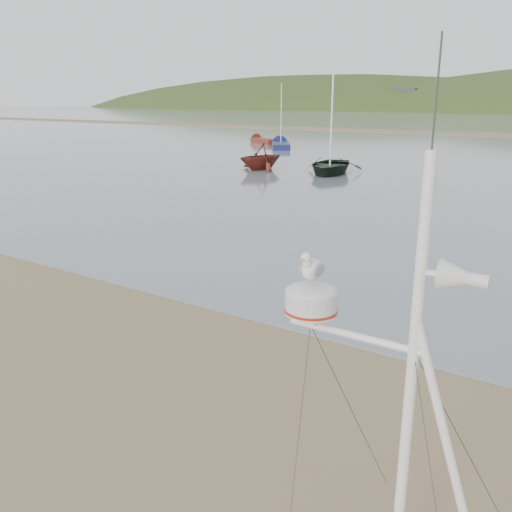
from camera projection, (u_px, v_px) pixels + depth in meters
The scene contains 6 objects.
ground at pixel (85, 401), 8.28m from camera, with size 560.00×560.00×0.00m, color brown.
mast_rig at pixel (396, 463), 5.02m from camera, with size 2.19×2.33×4.93m.
boat_dark at pixel (331, 134), 32.37m from camera, with size 3.39×0.98×4.75m, color black.
boat_red at pixel (261, 144), 34.45m from camera, with size 2.76×1.69×3.20m, color #5F2015.
dinghy_red_far at pixel (259, 140), 56.40m from camera, with size 5.23×3.68×1.28m.
sailboat_blue_near at pixel (280, 144), 51.36m from camera, with size 4.71×6.05×6.24m.
Camera 1 is at (6.25, -4.65, 4.44)m, focal length 38.00 mm.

